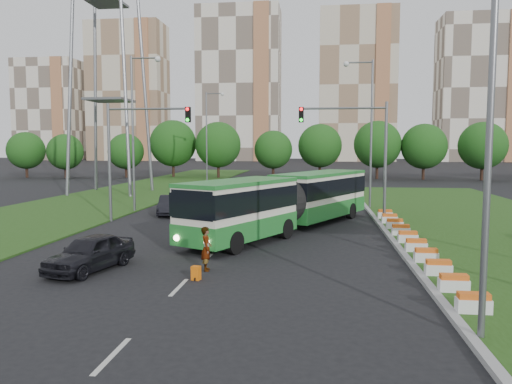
# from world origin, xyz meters

# --- Properties ---
(ground) EXTENTS (360.00, 360.00, 0.00)m
(ground) POSITION_xyz_m (0.00, 0.00, 0.00)
(ground) COLOR black
(ground) RESTS_ON ground
(grass_median) EXTENTS (14.00, 60.00, 0.15)m
(grass_median) POSITION_xyz_m (13.00, 8.00, 0.07)
(grass_median) COLOR #234614
(grass_median) RESTS_ON ground
(median_kerb) EXTENTS (0.30, 60.00, 0.18)m
(median_kerb) POSITION_xyz_m (6.05, 8.00, 0.09)
(median_kerb) COLOR gray
(median_kerb) RESTS_ON ground
(left_verge) EXTENTS (12.00, 110.00, 0.10)m
(left_verge) POSITION_xyz_m (-18.00, 25.00, 0.05)
(left_verge) COLOR #234614
(left_verge) RESTS_ON ground
(lane_markings) EXTENTS (0.20, 100.00, 0.01)m
(lane_markings) POSITION_xyz_m (-3.00, 20.00, 0.00)
(lane_markings) COLOR #B6B6AF
(lane_markings) RESTS_ON ground
(flower_planters) EXTENTS (1.10, 20.30, 0.60)m
(flower_planters) POSITION_xyz_m (6.70, 1.90, 0.45)
(flower_planters) COLOR silver
(flower_planters) RESTS_ON grass_median
(traffic_mast_median) EXTENTS (5.76, 0.32, 8.00)m
(traffic_mast_median) POSITION_xyz_m (4.78, 10.00, 5.35)
(traffic_mast_median) COLOR slate
(traffic_mast_median) RESTS_ON ground
(traffic_mast_left) EXTENTS (5.76, 0.32, 8.00)m
(traffic_mast_left) POSITION_xyz_m (-10.38, 9.00, 5.35)
(traffic_mast_left) COLOR slate
(traffic_mast_left) RESTS_ON ground
(street_lamps) EXTENTS (36.00, 60.00, 12.00)m
(street_lamps) POSITION_xyz_m (-3.00, 10.00, 6.00)
(street_lamps) COLOR slate
(street_lamps) RESTS_ON ground
(tree_line) EXTENTS (120.00, 8.00, 9.00)m
(tree_line) POSITION_xyz_m (10.00, 55.00, 4.50)
(tree_line) COLOR #1C5216
(tree_line) RESTS_ON ground
(apartment_tower_west) EXTENTS (26.00, 15.00, 48.00)m
(apartment_tower_west) POSITION_xyz_m (-65.00, 150.00, 24.00)
(apartment_tower_west) COLOR beige
(apartment_tower_west) RESTS_ON ground
(apartment_tower_cwest) EXTENTS (28.00, 15.00, 52.00)m
(apartment_tower_cwest) POSITION_xyz_m (-25.00, 150.00, 26.00)
(apartment_tower_cwest) COLOR silver
(apartment_tower_cwest) RESTS_ON ground
(apartment_tower_ceast) EXTENTS (25.00, 15.00, 50.00)m
(apartment_tower_ceast) POSITION_xyz_m (15.00, 150.00, 25.00)
(apartment_tower_ceast) COLOR beige
(apartment_tower_ceast) RESTS_ON ground
(apartment_tower_east) EXTENTS (27.00, 15.00, 47.00)m
(apartment_tower_east) POSITION_xyz_m (55.00, 150.00, 23.50)
(apartment_tower_east) COLOR silver
(apartment_tower_east) RESTS_ON ground
(midrise_west) EXTENTS (22.00, 14.00, 36.00)m
(midrise_west) POSITION_xyz_m (-95.00, 150.00, 18.00)
(midrise_west) COLOR silver
(midrise_west) RESTS_ON ground
(articulated_bus) EXTENTS (2.78, 17.83, 2.94)m
(articulated_bus) POSITION_xyz_m (-0.11, 6.93, 1.80)
(articulated_bus) COLOR silver
(articulated_bus) RESTS_ON ground
(car_left_near) EXTENTS (2.79, 4.69, 1.50)m
(car_left_near) POSITION_xyz_m (-7.33, -4.01, 0.75)
(car_left_near) COLOR black
(car_left_near) RESTS_ON ground
(car_left_far) EXTENTS (2.35, 4.64, 1.46)m
(car_left_far) POSITION_xyz_m (-8.92, 12.71, 0.73)
(car_left_far) COLOR black
(car_left_far) RESTS_ON ground
(pedestrian) EXTENTS (0.57, 0.74, 1.84)m
(pedestrian) POSITION_xyz_m (-2.54, -3.44, 0.92)
(pedestrian) COLOR gray
(pedestrian) RESTS_ON ground
(shopping_trolley) EXTENTS (0.32, 0.33, 0.54)m
(shopping_trolley) POSITION_xyz_m (-2.62, -4.93, 0.27)
(shopping_trolley) COLOR orange
(shopping_trolley) RESTS_ON ground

